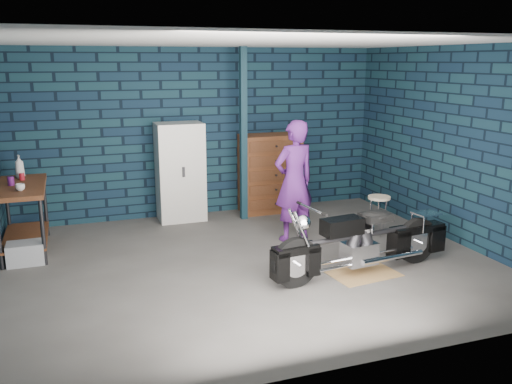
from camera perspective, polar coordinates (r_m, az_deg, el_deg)
ground at (r=6.87m, az=-0.60°, el=-7.57°), size 6.00×6.00×0.00m
room_walls at (r=6.96m, az=-2.12°, el=8.83°), size 6.02×5.01×2.71m
support_post at (r=8.51m, az=-1.33°, el=5.97°), size 0.10×0.10×2.70m
workbench at (r=7.81m, az=-23.24°, el=-2.57°), size 0.60×1.40×0.91m
drip_mat at (r=6.71m, az=11.09°, el=-8.33°), size 0.86×0.69×0.01m
motorcycle at (r=6.56m, az=11.27°, el=-4.67°), size 2.12×0.79×0.91m
person at (r=7.56m, az=4.03°, el=1.15°), size 0.69×0.51×1.71m
storage_bin at (r=7.42m, az=-23.08°, el=-5.94°), size 0.44×0.31×0.27m
locker at (r=8.63m, az=-7.97°, el=2.09°), size 0.72×0.52×1.55m
tool_chest at (r=9.07m, az=1.50°, el=1.98°), size 0.98×0.54×1.30m
shop_stool at (r=8.07m, az=12.74°, el=-2.46°), size 0.36×0.36×0.59m
cup_a at (r=7.35m, az=-23.57°, el=0.46°), size 0.14×0.14×0.09m
mug_purple at (r=7.72m, az=-24.40°, el=1.06°), size 0.11×0.11×0.11m
mug_red at (r=8.00m, az=-23.42°, el=1.50°), size 0.09×0.09×0.10m
bottle at (r=8.14m, az=-23.64°, el=2.48°), size 0.15×0.15×0.32m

